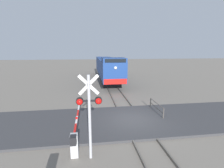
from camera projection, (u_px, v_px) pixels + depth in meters
name	position (u px, v px, depth m)	size (l,w,h in m)	color
ground_plane	(133.00, 121.00, 12.13)	(160.00, 160.00, 0.00)	slate
rail_track_left	(123.00, 121.00, 12.02)	(0.08, 80.00, 0.15)	#59544C
rail_track_right	(142.00, 120.00, 12.21)	(0.08, 80.00, 0.15)	#59544C
road_surface	(133.00, 120.00, 12.12)	(36.00, 5.60, 0.16)	#38383A
locomotive	(107.00, 67.00, 28.05)	(2.96, 18.10, 4.17)	black
crossing_signal	(89.00, 108.00, 7.48)	(1.18, 0.33, 4.12)	#ADADB2
crossing_gate	(75.00, 133.00, 8.74)	(0.36, 6.08, 1.29)	silver
guard_railing	(156.00, 106.00, 13.41)	(0.08, 2.70, 0.95)	#4C4742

